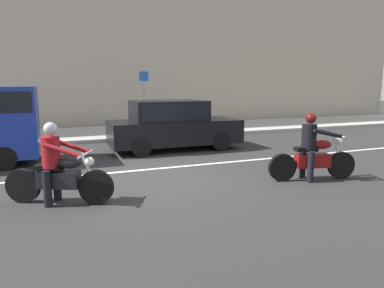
{
  "coord_description": "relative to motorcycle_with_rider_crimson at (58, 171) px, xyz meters",
  "views": [
    {
      "loc": [
        -2.18,
        -7.96,
        2.28
      ],
      "look_at": [
        0.79,
        -0.41,
        0.87
      ],
      "focal_mm": 32.32,
      "sensor_mm": 36.0,
      "label": 1
    }
  ],
  "objects": [
    {
      "name": "motorcycle_with_rider_crimson",
      "position": [
        0.0,
        0.0,
        0.0
      ],
      "size": [
        1.96,
        1.06,
        1.58
      ],
      "color": "black",
      "rests_on": "ground_plane"
    },
    {
      "name": "parked_sedan_black",
      "position": [
        3.78,
        4.46,
        0.24
      ],
      "size": [
        4.51,
        1.82,
        1.72
      ],
      "color": "black",
      "rests_on": "ground_plane"
    },
    {
      "name": "street_sign_post",
      "position": [
        4.01,
        9.49,
        1.15
      ],
      "size": [
        0.44,
        0.08,
        2.75
      ],
      "color": "gray",
      "rests_on": "sidewalk_slab"
    },
    {
      "name": "motorcycle_with_rider_black_leather",
      "position": [
        5.67,
        -0.43,
        0.02
      ],
      "size": [
        2.14,
        0.81,
        1.62
      ],
      "color": "black",
      "rests_on": "ground_plane"
    },
    {
      "name": "ground_plane",
      "position": [
        2.23,
        1.07,
        -0.64
      ],
      "size": [
        80.0,
        80.0,
        0.0
      ],
      "primitive_type": "plane",
      "color": "#292929"
    },
    {
      "name": "lane_marking_stripe",
      "position": [
        2.7,
        1.97,
        -0.64
      ],
      "size": [
        18.0,
        0.14,
        0.01
      ],
      "primitive_type": "cube",
      "color": "silver",
      "rests_on": "ground_plane"
    },
    {
      "name": "sidewalk_slab",
      "position": [
        2.23,
        9.07,
        -0.57
      ],
      "size": [
        40.0,
        4.4,
        0.14
      ],
      "primitive_type": "cube",
      "color": "#A8A399",
      "rests_on": "ground_plane"
    }
  ]
}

